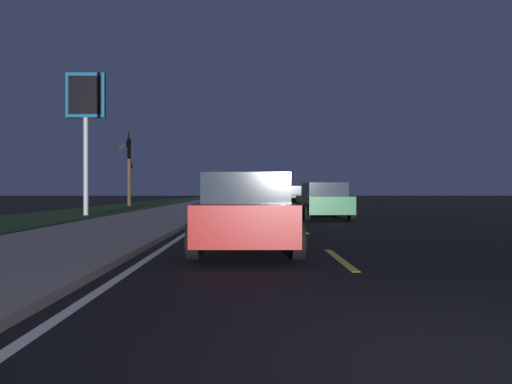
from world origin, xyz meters
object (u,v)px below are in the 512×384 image
object	(u,v)px
pickup_truck	(246,197)
gas_price_sign	(86,108)
sedan_black	(294,196)
sedan_green	(323,201)
street_light_near	(3,47)
bare_tree_far	(129,170)
sedan_tan	(250,197)
sedan_red	(247,211)

from	to	relation	value
pickup_truck	gas_price_sign	xyz separation A→B (m)	(4.68, 7.94, 4.28)
sedan_black	sedan_green	bearing A→B (deg)	179.71
pickup_truck	sedan_black	distance (m)	15.68
street_light_near	bare_tree_far	bearing A→B (deg)	7.96
pickup_truck	sedan_tan	bearing A→B (deg)	-0.53
pickup_truck	street_light_near	world-z (taller)	street_light_near
sedan_black	street_light_near	distance (m)	22.97
sedan_green	sedan_red	world-z (taller)	same
gas_price_sign	bare_tree_far	bearing A→B (deg)	6.94
gas_price_sign	bare_tree_far	world-z (taller)	gas_price_sign
sedan_black	street_light_near	bearing A→B (deg)	154.58
pickup_truck	gas_price_sign	distance (m)	10.16
sedan_black	sedan_red	xyz separation A→B (m)	(-22.90, 3.24, 0.00)
sedan_black	sedan_red	bearing A→B (deg)	171.93
sedan_tan	street_light_near	distance (m)	17.25
sedan_tan	street_light_near	world-z (taller)	street_light_near
sedan_tan	gas_price_sign	size ratio (longest dim) A/B	0.64
sedan_green	bare_tree_far	distance (m)	20.36
pickup_truck	gas_price_sign	bearing A→B (deg)	59.47
bare_tree_far	sedan_green	bearing A→B (deg)	-140.79
sedan_black	sedan_tan	bearing A→B (deg)	146.72
pickup_truck	sedan_green	world-z (taller)	pickup_truck
sedan_green	pickup_truck	bearing A→B (deg)	121.05
sedan_red	street_light_near	distance (m)	8.10
sedan_tan	street_light_near	bearing A→B (deg)	157.36
sedan_red	gas_price_sign	size ratio (longest dim) A/B	0.63
street_light_near	sedan_tan	bearing A→B (deg)	-22.64
sedan_tan	bare_tree_far	xyz separation A→B (m)	(7.31, 9.62, 2.06)
sedan_red	street_light_near	xyz separation A→B (m)	(2.50, 6.45, 4.21)
gas_price_sign	pickup_truck	bearing A→B (deg)	-120.53
pickup_truck	sedan_red	bearing A→B (deg)	-179.21
sedan_green	gas_price_sign	bearing A→B (deg)	76.44
sedan_green	sedan_red	xyz separation A→B (m)	(-9.56, 3.18, 0.00)
sedan_tan	sedan_red	distance (m)	17.94
sedan_red	sedan_tan	bearing A→B (deg)	0.03
sedan_tan	gas_price_sign	bearing A→B (deg)	125.22
sedan_tan	sedan_black	distance (m)	5.93
pickup_truck	gas_price_sign	size ratio (longest dim) A/B	0.78
gas_price_sign	sedan_black	bearing A→B (deg)	-46.72
sedan_green	bare_tree_far	bearing A→B (deg)	39.21
gas_price_sign	sedan_green	bearing A→B (deg)	-103.56
sedan_black	gas_price_sign	world-z (taller)	gas_price_sign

